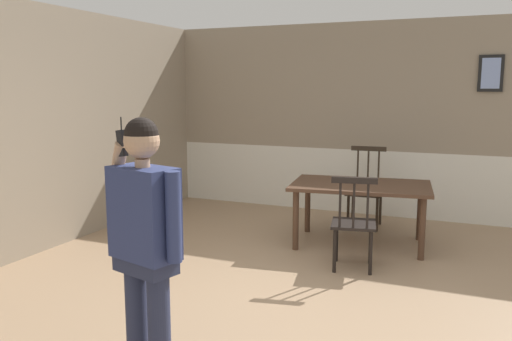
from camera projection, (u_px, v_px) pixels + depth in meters
ground_plane at (292, 301)px, 4.57m from camera, size 7.64×7.64×0.00m
room_back_partition at (374, 123)px, 7.52m from camera, size 6.21×0.17×2.74m
room_left_partition at (15, 132)px, 5.56m from camera, size 0.13×6.94×2.74m
dining_table at (361, 191)px, 6.11m from camera, size 1.69×1.18×0.73m
chair_near_window at (354, 223)px, 5.30m from camera, size 0.52×0.52×0.98m
chair_by_doorway at (366, 189)px, 6.97m from camera, size 0.49×0.49×1.05m
person_figure at (145, 233)px, 3.21m from camera, size 0.57×0.34×1.66m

